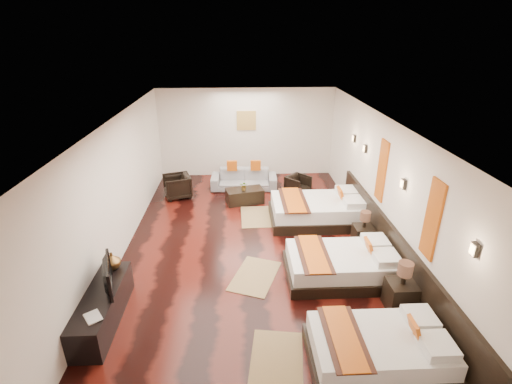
{
  "coord_description": "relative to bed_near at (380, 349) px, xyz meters",
  "views": [
    {
      "loc": [
        -0.25,
        -6.92,
        4.4
      ],
      "look_at": [
        0.11,
        0.69,
        1.1
      ],
      "focal_mm": 26.28,
      "sensor_mm": 36.0,
      "label": 1
    }
  ],
  "objects": [
    {
      "name": "floor",
      "position": [
        -1.69,
        3.03,
        -0.26
      ],
      "size": [
        5.5,
        9.5,
        0.01
      ],
      "primitive_type": "cube",
      "color": "black",
      "rests_on": "ground"
    },
    {
      "name": "ceiling",
      "position": [
        -1.69,
        3.03,
        2.54
      ],
      "size": [
        5.5,
        9.5,
        0.01
      ],
      "primitive_type": "cube",
      "color": "white",
      "rests_on": "floor"
    },
    {
      "name": "back_wall",
      "position": [
        -1.69,
        7.78,
        1.14
      ],
      "size": [
        5.5,
        0.01,
        2.8
      ],
      "primitive_type": "cube",
      "color": "silver",
      "rests_on": "floor"
    },
    {
      "name": "left_wall",
      "position": [
        -4.44,
        3.03,
        1.14
      ],
      "size": [
        0.01,
        9.5,
        2.8
      ],
      "primitive_type": "cube",
      "color": "silver",
      "rests_on": "floor"
    },
    {
      "name": "right_wall",
      "position": [
        1.06,
        3.03,
        1.14
      ],
      "size": [
        0.01,
        9.5,
        2.8
      ],
      "primitive_type": "cube",
      "color": "silver",
      "rests_on": "floor"
    },
    {
      "name": "headboard_panel",
      "position": [
        1.02,
        2.23,
        0.19
      ],
      "size": [
        0.08,
        6.6,
        0.9
      ],
      "primitive_type": "cube",
      "color": "black",
      "rests_on": "floor"
    },
    {
      "name": "bed_near",
      "position": [
        0.0,
        0.0,
        0.0
      ],
      "size": [
        1.96,
        1.23,
        0.75
      ],
      "color": "black",
      "rests_on": "floor"
    },
    {
      "name": "bed_mid",
      "position": [
        0.0,
        2.05,
        0.02
      ],
      "size": [
        2.1,
        1.32,
        0.8
      ],
      "color": "black",
      "rests_on": "floor"
    },
    {
      "name": "bed_far",
      "position": [
        0.0,
        4.36,
        0.05
      ],
      "size": [
        2.32,
        1.46,
        0.89
      ],
      "color": "black",
      "rests_on": "floor"
    },
    {
      "name": "nightstand_a",
      "position": [
        0.75,
        1.12,
        0.07
      ],
      "size": [
        0.46,
        0.46,
        0.92
      ],
      "color": "black",
      "rests_on": "floor"
    },
    {
      "name": "nightstand_b",
      "position": [
        0.75,
        3.17,
        0.04
      ],
      "size": [
        0.42,
        0.42,
        0.83
      ],
      "color": "black",
      "rests_on": "floor"
    },
    {
      "name": "jute_mat_near",
      "position": [
        -1.46,
        0.06,
        -0.25
      ],
      "size": [
        0.91,
        1.29,
        0.01
      ],
      "primitive_type": "cube",
      "rotation": [
        0.0,
        0.0,
        -0.14
      ],
      "color": "olive",
      "rests_on": "floor"
    },
    {
      "name": "jute_mat_mid",
      "position": [
        -1.68,
        2.14,
        -0.25
      ],
      "size": [
        1.13,
        1.39,
        0.01
      ],
      "primitive_type": "cube",
      "rotation": [
        0.0,
        0.0,
        -0.37
      ],
      "color": "olive",
      "rests_on": "floor"
    },
    {
      "name": "jute_mat_far",
      "position": [
        -1.54,
        4.66,
        -0.25
      ],
      "size": [
        0.77,
        1.21,
        0.01
      ],
      "primitive_type": "cube",
      "rotation": [
        0.0,
        0.0,
        0.01
      ],
      "color": "olive",
      "rests_on": "floor"
    },
    {
      "name": "tv_console",
      "position": [
        -4.19,
        1.04,
        0.02
      ],
      "size": [
        0.5,
        1.8,
        0.55
      ],
      "primitive_type": "cube",
      "color": "black",
      "rests_on": "floor"
    },
    {
      "name": "tv",
      "position": [
        -4.14,
        1.18,
        0.54
      ],
      "size": [
        0.37,
        0.83,
        0.48
      ],
      "primitive_type": "imported",
      "rotation": [
        0.0,
        0.0,
        1.89
      ],
      "color": "black",
      "rests_on": "tv_console"
    },
    {
      "name": "book",
      "position": [
        -4.19,
        0.43,
        0.31
      ],
      "size": [
        0.33,
        0.35,
        0.03
      ],
      "primitive_type": "imported",
      "rotation": [
        0.0,
        0.0,
        0.63
      ],
      "color": "black",
      "rests_on": "tv_console"
    },
    {
      "name": "figurine",
      "position": [
        -4.19,
        1.74,
        0.45
      ],
      "size": [
        0.31,
        0.31,
        0.31
      ],
      "primitive_type": "imported",
      "rotation": [
        0.0,
        0.0,
        -0.07
      ],
      "color": "brown",
      "rests_on": "tv_console"
    },
    {
      "name": "sofa",
      "position": [
        -1.81,
        6.6,
        0.03
      ],
      "size": [
        1.97,
        0.83,
        0.57
      ],
      "primitive_type": "imported",
      "rotation": [
        0.0,
        0.0,
        -0.04
      ],
      "color": "gray",
      "rests_on": "floor"
    },
    {
      "name": "armchair_left",
      "position": [
        -3.71,
        6.01,
        0.07
      ],
      "size": [
        0.91,
        0.9,
        0.66
      ],
      "primitive_type": "imported",
      "rotation": [
        0.0,
        0.0,
        -1.26
      ],
      "color": "black",
      "rests_on": "floor"
    },
    {
      "name": "armchair_right",
      "position": [
        -0.25,
        6.1,
        0.02
      ],
      "size": [
        0.84,
        0.84,
        0.55
      ],
      "primitive_type": "imported",
      "rotation": [
        0.0,
        0.0,
        0.75
      ],
      "color": "black",
      "rests_on": "floor"
    },
    {
      "name": "coffee_table",
      "position": [
        -1.81,
        5.55,
        -0.06
      ],
      "size": [
        1.09,
        0.72,
        0.4
      ],
      "primitive_type": "cube",
      "rotation": [
        0.0,
        0.0,
        0.23
      ],
      "color": "black",
      "rests_on": "floor"
    },
    {
      "name": "table_plant",
      "position": [
        -1.82,
        5.49,
        0.27
      ],
      "size": [
        0.27,
        0.25,
        0.25
      ],
      "primitive_type": "imported",
      "rotation": [
        0.0,
        0.0,
        -0.32
      ],
      "color": "#2F6120",
      "rests_on": "coffee_table"
    },
    {
      "name": "orange_panel_a",
      "position": [
        1.04,
        1.13,
        1.44
      ],
      "size": [
        0.04,
        0.4,
        1.3
      ],
      "primitive_type": "cube",
      "color": "#D86014",
      "rests_on": "right_wall"
    },
    {
      "name": "orange_panel_b",
      "position": [
        1.04,
        3.33,
        1.44
      ],
      "size": [
        0.04,
        0.4,
        1.3
      ],
      "primitive_type": "cube",
      "color": "#D86014",
      "rests_on": "right_wall"
    },
    {
      "name": "sconce_near",
      "position": [
        1.01,
        0.03,
        1.59
      ],
      "size": [
        0.07,
        0.12,
        0.18
      ],
      "color": "black",
      "rests_on": "right_wall"
    },
    {
      "name": "sconce_mid",
      "position": [
        1.01,
        2.23,
        1.59
      ],
      "size": [
        0.07,
        0.12,
        0.18
      ],
      "color": "black",
      "rests_on": "right_wall"
    },
    {
      "name": "sconce_far",
      "position": [
        1.01,
        4.43,
        1.59
      ],
      "size": [
        0.07,
        0.12,
        0.18
      ],
      "color": "black",
      "rests_on": "right_wall"
    },
    {
      "name": "sconce_lounge",
      "position": [
        1.01,
        5.33,
        1.59
      ],
      "size": [
        0.07,
        0.12,
        0.18
      ],
      "color": "black",
      "rests_on": "right_wall"
    },
    {
      "name": "gold_artwork",
      "position": [
        -1.69,
        7.76,
        1.54
      ],
      "size": [
        0.6,
        0.04,
        0.6
      ],
      "primitive_type": "cube",
      "color": "#AD873F",
      "rests_on": "back_wall"
    }
  ]
}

